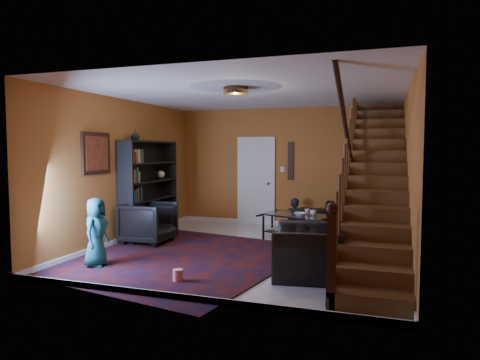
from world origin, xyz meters
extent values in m
plane|color=beige|center=(0.00, 0.00, 0.00)|extent=(5.50, 5.50, 0.00)
plane|color=#A65E25|center=(0.00, 2.75, 1.40)|extent=(5.20, 0.00, 5.20)
plane|color=#A65E25|center=(0.00, -2.75, 1.40)|extent=(5.20, 0.00, 5.20)
plane|color=#A65E25|center=(-2.60, 0.00, 1.40)|extent=(0.00, 5.50, 5.50)
plane|color=#A65E25|center=(2.60, 0.00, 1.40)|extent=(0.00, 5.50, 5.50)
plane|color=white|center=(0.00, 0.00, 2.80)|extent=(5.50, 5.50, 0.00)
cube|color=silver|center=(0.00, 2.74, 0.05)|extent=(5.20, 0.02, 0.10)
cube|color=silver|center=(-2.59, 0.00, 0.05)|extent=(0.02, 5.50, 0.10)
cube|color=#A65E25|center=(2.12, 0.00, 1.32)|extent=(0.95, 4.92, 2.83)
cube|color=black|center=(1.67, 0.00, 1.40)|extent=(0.04, 5.02, 3.02)
cylinder|color=black|center=(1.70, 0.00, 1.85)|extent=(0.07, 4.20, 2.44)
cube|color=black|center=(1.70, -2.40, 0.55)|extent=(0.10, 0.10, 1.10)
cube|color=black|center=(-2.41, 0.60, 1.00)|extent=(0.35, 1.80, 2.00)
cube|color=black|center=(-2.41, 0.60, 0.40)|extent=(0.35, 1.72, 0.03)
cube|color=black|center=(-2.41, 0.60, 1.16)|extent=(0.35, 1.72, 0.03)
cube|color=silver|center=(-0.70, 2.73, 1.02)|extent=(0.82, 0.05, 2.05)
cube|color=maroon|center=(-2.57, -0.90, 1.75)|extent=(0.04, 0.74, 0.74)
cube|color=black|center=(0.15, 2.73, 1.55)|extent=(0.14, 0.03, 0.90)
cylinder|color=#3F2814|center=(0.00, -0.80, 2.74)|extent=(0.40, 0.40, 0.10)
cube|color=#47110C|center=(-0.92, -0.90, 0.01)|extent=(4.11, 4.50, 0.02)
imported|color=black|center=(1.19, 2.30, 0.27)|extent=(1.93, 0.88, 0.55)
imported|color=black|center=(-2.05, -0.05, 0.40)|extent=(0.89, 0.87, 0.81)
imported|color=black|center=(1.25, -1.22, 0.36)|extent=(1.11, 1.23, 0.72)
imported|color=black|center=(0.33, 2.35, 0.13)|extent=(0.46, 0.33, 1.17)
imported|color=black|center=(1.11, 2.35, 0.12)|extent=(0.56, 0.44, 1.14)
imported|color=#175159|center=(-1.95, -1.77, 0.54)|extent=(0.41, 0.57, 1.08)
cube|color=black|center=(-0.02, 0.94, 0.25)|extent=(0.04, 0.04, 0.49)
cube|color=black|center=(1.24, 0.94, 0.25)|extent=(0.04, 0.04, 0.49)
cube|color=black|center=(-0.02, 1.65, 0.25)|extent=(0.04, 0.04, 0.49)
cube|color=black|center=(1.24, 1.65, 0.25)|extent=(0.04, 0.04, 0.49)
cube|color=black|center=(0.61, 1.30, 0.13)|extent=(1.43, 1.10, 0.02)
cube|color=silver|center=(0.61, 1.30, 0.49)|extent=(1.50, 1.18, 0.02)
imported|color=#999999|center=(0.92, 1.29, 0.55)|extent=(0.17, 0.17, 0.10)
imported|color=#999999|center=(0.77, 1.43, 0.55)|extent=(0.11, 0.11, 0.10)
imported|color=#999999|center=(0.67, 1.17, 0.53)|extent=(0.25, 0.25, 0.06)
imported|color=#999999|center=(-2.41, 0.10, 2.10)|extent=(0.18, 0.18, 0.19)
cylinder|color=red|center=(-0.40, -2.07, 0.10)|extent=(0.17, 0.17, 0.16)
camera|label=1|loc=(2.24, -7.24, 1.81)|focal=32.00mm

